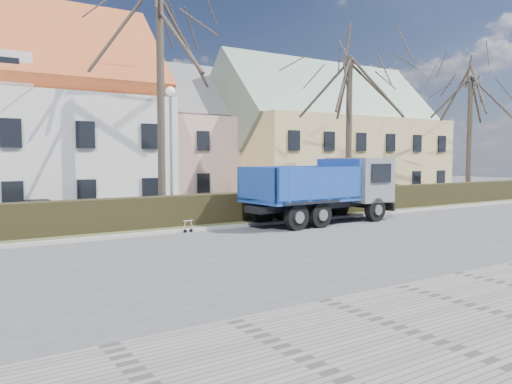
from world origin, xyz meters
TOP-DOWN VIEW (x-y plane):
  - ground at (0.00, 0.00)m, footprint 120.00×120.00m
  - curb_far at (0.00, 4.60)m, footprint 80.00×0.30m
  - grass_strip at (0.00, 6.20)m, footprint 80.00×3.00m
  - hedge at (0.00, 6.00)m, footprint 60.00×0.90m
  - building_pink at (4.00, 20.00)m, footprint 10.80×8.80m
  - building_yellow at (16.00, 17.00)m, footprint 18.80×10.80m
  - tree_1 at (-2.00, 8.50)m, footprint 9.20×9.20m
  - tree_2 at (10.00, 8.50)m, footprint 8.00×8.00m
  - tree_3 at (22.00, 8.50)m, footprint 7.60×7.60m
  - dump_truck at (3.57, 3.78)m, footprint 7.91×3.31m
  - streetlight at (-2.16, 7.00)m, footprint 0.49×0.49m
  - cart_frame at (-2.76, 4.41)m, footprint 0.63×0.39m
  - parked_car_a at (-6.89, 10.57)m, footprint 3.60×1.60m
  - parked_car_b at (16.53, 10.64)m, footprint 3.99×1.95m

SIDE VIEW (x-z plane):
  - ground at x=0.00m, z-range 0.00..0.00m
  - grass_strip at x=0.00m, z-range 0.00..0.10m
  - curb_far at x=0.00m, z-range 0.00..0.12m
  - cart_frame at x=-2.76m, z-range 0.00..0.56m
  - parked_car_b at x=16.53m, z-range 0.00..1.12m
  - parked_car_a at x=-6.89m, z-range 0.00..1.20m
  - hedge at x=0.00m, z-range 0.00..1.30m
  - dump_truck at x=3.57m, z-range 0.00..3.10m
  - streetlight at x=-2.16m, z-range 0.00..6.21m
  - building_pink at x=4.00m, z-range 0.00..8.00m
  - building_yellow at x=16.00m, z-range 0.00..8.50m
  - tree_3 at x=22.00m, z-range 0.00..10.45m
  - tree_2 at x=10.00m, z-range 0.00..11.00m
  - tree_1 at x=-2.00m, z-range 0.00..12.65m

